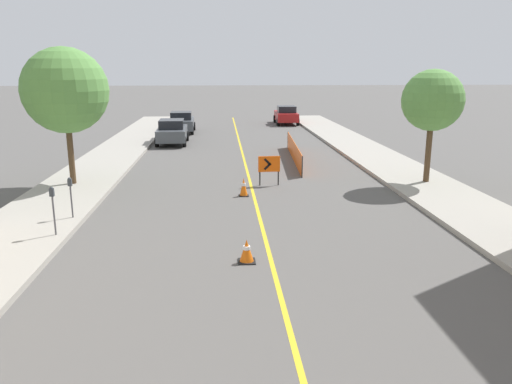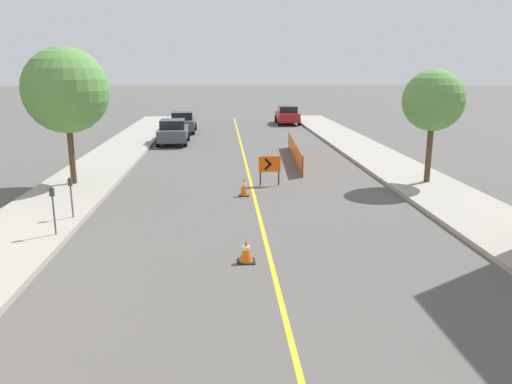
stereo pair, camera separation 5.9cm
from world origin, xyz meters
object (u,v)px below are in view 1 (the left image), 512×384
Objects in this scene: arrow_barricade_primary at (269,165)px; parked_car_curb_mid at (182,122)px; traffic_cone_fourth at (244,187)px; parked_car_curb_far at (286,115)px; traffic_cone_third at (247,251)px; street_tree_right_near at (433,101)px; street_tree_left_near at (65,91)px; parked_car_curb_near at (172,132)px; parking_meter_far_curb at (70,189)px; parking_meter_near_curb at (53,201)px.

parked_car_curb_mid reaches higher than arrow_barricade_primary.
parked_car_curb_mid is at bearing 100.89° from traffic_cone_fourth.
arrow_barricade_primary is 23.78m from parked_car_curb_far.
traffic_cone_third is at bearing -92.05° from traffic_cone_fourth.
parked_car_curb_far is 24.26m from street_tree_right_near.
street_tree_left_near is (-6.73, 8.71, 3.64)m from traffic_cone_third.
parked_car_curb_far is at bearing 96.72° from street_tree_right_near.
parked_car_curb_far reaches higher than arrow_barricade_primary.
street_tree_right_near is (11.73, -12.67, 2.72)m from parked_car_curb_near.
parking_meter_far_curb is at bearing -96.26° from parked_car_curb_mid.
traffic_cone_fourth is at bearing 40.03° from parking_meter_near_curb.
arrow_barricade_primary is (1.15, 1.72, 0.50)m from traffic_cone_fourth.
parked_car_curb_mid is 0.79× the size of street_tree_left_near.
traffic_cone_third is 6.76m from traffic_cone_fourth.
arrow_barricade_primary is 0.27× the size of street_tree_right_near.
parking_meter_near_curb is at bearing 159.17° from traffic_cone_third.
traffic_cone_fourth is at bearing -15.65° from street_tree_left_near.
street_tree_right_near is at bearing -2.69° from street_tree_left_near.
street_tree_left_near reaches higher than parked_car_curb_near.
traffic_cone_fourth is 14.50m from parked_car_curb_near.
arrow_barricade_primary is (1.39, 8.48, 0.56)m from traffic_cone_third.
street_tree_right_near reaches higher than parked_car_curb_mid.
traffic_cone_fourth is 7.38m from parking_meter_near_curb.
street_tree_right_near reaches higher than traffic_cone_fourth.
parked_car_curb_mid is 18.41m from street_tree_left_near.
parked_car_curb_near is at bearing 100.26° from traffic_cone_third.
traffic_cone_fourth is 20.18m from parked_car_curb_mid.
arrow_barricade_primary is 13.25m from parked_car_curb_near.
parked_car_curb_near reaches higher than traffic_cone_fourth.
parking_meter_far_curb is at bearing -148.34° from arrow_barricade_primary.
parking_meter_far_curb is at bearing 145.06° from traffic_cone_third.
parked_car_curb_mid is at bearing 97.65° from traffic_cone_third.
parked_car_curb_far is 26.30m from street_tree_left_near.
traffic_cone_fourth is 6.41m from parking_meter_far_curb.
traffic_cone_fourth is 0.16× the size of parked_car_curb_mid.
traffic_cone_third is 0.11× the size of street_tree_left_near.
traffic_cone_third is 11.77m from street_tree_right_near.
street_tree_left_near is (-6.97, 1.95, 3.58)m from traffic_cone_fourth.
parked_car_curb_far is at bearing 62.89° from street_tree_left_near.
street_tree_right_near is at bearing -59.82° from parked_car_curb_mid.
arrow_barricade_primary is 0.29× the size of parked_car_curb_mid.
street_tree_left_near is (-8.12, 0.23, 3.08)m from arrow_barricade_primary.
arrow_barricade_primary is 0.23× the size of street_tree_left_near.
street_tree_right_near reaches higher than traffic_cone_third.
traffic_cone_fourth is at bearing -75.61° from parked_car_curb_near.
parking_meter_near_curb reaches higher than traffic_cone_fourth.
traffic_cone_fourth is 2.13m from arrow_barricade_primary.
traffic_cone_third is 0.13× the size of street_tree_right_near.
parked_car_curb_far reaches higher than traffic_cone_fourth.
arrow_barricade_primary is at bearing 34.95° from parking_meter_far_curb.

